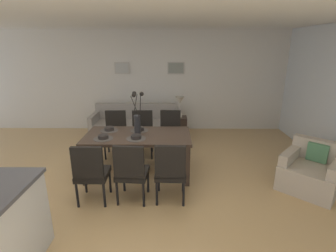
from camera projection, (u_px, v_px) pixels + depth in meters
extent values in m
plane|color=tan|center=(132.00, 191.00, 4.00)|extent=(9.00, 9.00, 0.00)
cube|color=silver|center=(148.00, 81.00, 6.70)|extent=(9.00, 0.10, 2.60)
cube|color=white|center=(128.00, 13.00, 3.58)|extent=(9.00, 7.20, 0.08)
cube|color=#3D2D23|center=(138.00, 136.00, 4.35)|extent=(1.80, 0.93, 0.05)
cube|color=#3D2D23|center=(185.00, 147.00, 4.85)|extent=(0.07, 0.07, 0.69)
cube|color=#3D2D23|center=(97.00, 147.00, 4.86)|extent=(0.07, 0.07, 0.69)
cube|color=#3D2D23|center=(188.00, 166.00, 4.07)|extent=(0.07, 0.07, 0.69)
cube|color=#3D2D23|center=(84.00, 166.00, 4.09)|extent=(0.07, 0.07, 0.69)
cube|color=black|center=(93.00, 174.00, 3.67)|extent=(0.45, 0.45, 0.08)
cube|color=black|center=(87.00, 164.00, 3.41)|extent=(0.42, 0.07, 0.48)
cylinder|color=black|center=(110.00, 181.00, 3.92)|extent=(0.04, 0.04, 0.38)
cylinder|color=black|center=(86.00, 181.00, 3.92)|extent=(0.04, 0.04, 0.38)
cylinder|color=black|center=(104.00, 195.00, 3.56)|extent=(0.04, 0.04, 0.38)
cylinder|color=black|center=(77.00, 195.00, 3.56)|extent=(0.04, 0.04, 0.38)
cube|color=black|center=(115.00, 137.00, 5.18)|extent=(0.47, 0.47, 0.08)
cube|color=black|center=(116.00, 122.00, 5.29)|extent=(0.42, 0.08, 0.48)
cylinder|color=black|center=(105.00, 151.00, 5.06)|extent=(0.04, 0.04, 0.38)
cylinder|color=black|center=(124.00, 150.00, 5.08)|extent=(0.04, 0.04, 0.38)
cylinder|color=black|center=(108.00, 144.00, 5.42)|extent=(0.04, 0.04, 0.38)
cylinder|color=black|center=(126.00, 144.00, 5.44)|extent=(0.04, 0.04, 0.38)
cube|color=black|center=(133.00, 173.00, 3.70)|extent=(0.47, 0.47, 0.08)
cube|color=black|center=(129.00, 163.00, 3.44)|extent=(0.42, 0.09, 0.48)
cylinder|color=black|center=(148.00, 181.00, 3.93)|extent=(0.04, 0.04, 0.38)
cylinder|color=black|center=(124.00, 180.00, 3.96)|extent=(0.04, 0.04, 0.38)
cylinder|color=black|center=(144.00, 195.00, 3.57)|extent=(0.04, 0.04, 0.38)
cylinder|color=black|center=(117.00, 193.00, 3.60)|extent=(0.04, 0.04, 0.38)
cube|color=black|center=(142.00, 137.00, 5.19)|extent=(0.46, 0.46, 0.08)
cube|color=black|center=(143.00, 122.00, 5.29)|extent=(0.42, 0.08, 0.48)
cylinder|color=black|center=(133.00, 151.00, 5.07)|extent=(0.04, 0.04, 0.38)
cylinder|color=black|center=(152.00, 150.00, 5.08)|extent=(0.04, 0.04, 0.38)
cylinder|color=black|center=(134.00, 144.00, 5.43)|extent=(0.04, 0.04, 0.38)
cylinder|color=black|center=(152.00, 143.00, 5.45)|extent=(0.04, 0.04, 0.38)
cube|color=black|center=(171.00, 173.00, 3.70)|extent=(0.45, 0.45, 0.08)
cube|color=black|center=(170.00, 162.00, 3.44)|extent=(0.42, 0.07, 0.48)
cylinder|color=black|center=(183.00, 181.00, 3.95)|extent=(0.04, 0.04, 0.38)
cylinder|color=black|center=(159.00, 180.00, 3.96)|extent=(0.04, 0.04, 0.38)
cylinder|color=black|center=(183.00, 194.00, 3.58)|extent=(0.04, 0.04, 0.38)
cylinder|color=black|center=(157.00, 194.00, 3.60)|extent=(0.04, 0.04, 0.38)
cube|color=black|center=(170.00, 136.00, 5.20)|extent=(0.47, 0.47, 0.08)
cube|color=black|center=(170.00, 122.00, 5.31)|extent=(0.42, 0.09, 0.48)
cylinder|color=black|center=(160.00, 150.00, 5.11)|extent=(0.04, 0.04, 0.38)
cylinder|color=black|center=(178.00, 151.00, 5.08)|extent=(0.04, 0.04, 0.38)
cylinder|color=black|center=(162.00, 143.00, 5.47)|extent=(0.04, 0.04, 0.38)
cylinder|color=black|center=(179.00, 144.00, 5.44)|extent=(0.04, 0.04, 0.38)
cylinder|color=#232326|center=(137.00, 125.00, 4.30)|extent=(0.11, 0.11, 0.34)
cylinder|color=black|center=(140.00, 106.00, 4.21)|extent=(0.05, 0.12, 0.37)
sphere|color=black|center=(142.00, 94.00, 4.16)|extent=(0.07, 0.07, 0.07)
cylinder|color=black|center=(135.00, 105.00, 4.25)|extent=(0.08, 0.05, 0.38)
sphere|color=black|center=(134.00, 93.00, 4.21)|extent=(0.07, 0.07, 0.07)
cylinder|color=black|center=(135.00, 107.00, 4.14)|extent=(0.15, 0.06, 0.36)
sphere|color=black|center=(134.00, 95.00, 4.05)|extent=(0.07, 0.07, 0.07)
cylinder|color=#4C4742|center=(103.00, 139.00, 4.15)|extent=(0.32, 0.32, 0.01)
cylinder|color=#2D2826|center=(103.00, 137.00, 4.14)|extent=(0.17, 0.17, 0.06)
cylinder|color=black|center=(103.00, 136.00, 4.14)|extent=(0.13, 0.13, 0.04)
cylinder|color=#4C4742|center=(109.00, 130.00, 4.55)|extent=(0.32, 0.32, 0.01)
cylinder|color=#2D2826|center=(109.00, 129.00, 4.54)|extent=(0.17, 0.17, 0.06)
cylinder|color=black|center=(109.00, 128.00, 4.54)|extent=(0.13, 0.13, 0.04)
cylinder|color=#4C4742|center=(136.00, 139.00, 4.15)|extent=(0.32, 0.32, 0.01)
cylinder|color=#2D2826|center=(136.00, 137.00, 4.14)|extent=(0.17, 0.17, 0.06)
cylinder|color=black|center=(136.00, 136.00, 4.13)|extent=(0.13, 0.13, 0.04)
cylinder|color=#4C4742|center=(139.00, 130.00, 4.55)|extent=(0.32, 0.32, 0.01)
cylinder|color=#2D2826|center=(139.00, 129.00, 4.54)|extent=(0.17, 0.17, 0.06)
cylinder|color=black|center=(139.00, 128.00, 4.53)|extent=(0.13, 0.13, 0.04)
cube|color=gray|center=(135.00, 130.00, 6.27)|extent=(2.03, 0.84, 0.42)
cube|color=gray|center=(136.00, 111.00, 6.47)|extent=(2.03, 0.16, 0.38)
cube|color=gray|center=(174.00, 118.00, 6.17)|extent=(0.10, 0.84, 0.20)
cube|color=gray|center=(95.00, 118.00, 6.19)|extent=(0.10, 0.84, 0.20)
cube|color=#33261E|center=(179.00, 127.00, 6.32)|extent=(0.36, 0.36, 0.52)
cylinder|color=beige|center=(180.00, 115.00, 6.22)|extent=(0.12, 0.12, 0.08)
cylinder|color=beige|center=(180.00, 108.00, 6.17)|extent=(0.02, 0.02, 0.30)
cone|color=beige|center=(180.00, 100.00, 6.11)|extent=(0.22, 0.22, 0.18)
cube|color=#B7A893|center=(310.00, 178.00, 4.02)|extent=(1.13, 1.13, 0.40)
cube|color=#B7A893|center=(319.00, 150.00, 4.13)|extent=(0.70, 0.66, 0.35)
cube|color=#B7A893|center=(290.00, 155.00, 4.13)|extent=(0.56, 0.60, 0.18)
cube|color=#4C7F56|center=(317.00, 153.00, 4.06)|extent=(0.28, 0.26, 0.30)
cube|color=#B2ADA3|center=(122.00, 68.00, 6.54)|extent=(0.38, 0.02, 0.29)
cube|color=#B2B2AD|center=(122.00, 68.00, 6.53)|extent=(0.33, 0.01, 0.24)
cube|color=#B2ADA3|center=(176.00, 68.00, 6.53)|extent=(0.44, 0.02, 0.31)
cube|color=gray|center=(176.00, 68.00, 6.51)|extent=(0.39, 0.01, 0.26)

